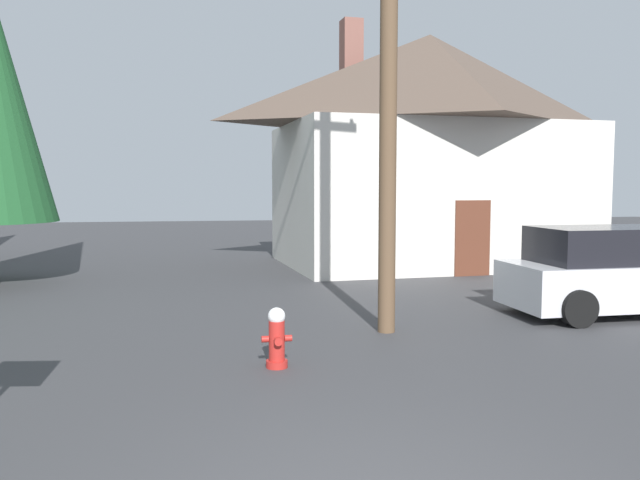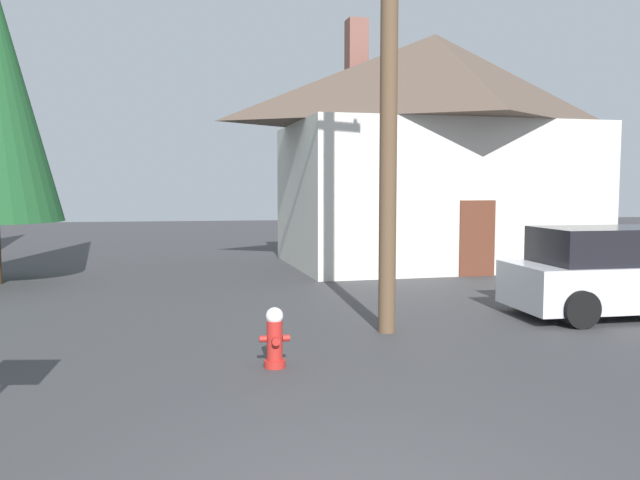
{
  "view_description": "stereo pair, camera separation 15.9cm",
  "coord_description": "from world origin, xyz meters",
  "px_view_note": "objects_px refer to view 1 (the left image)",
  "views": [
    {
      "loc": [
        -1.21,
        -4.29,
        2.38
      ],
      "look_at": [
        0.62,
        5.62,
        1.53
      ],
      "focal_mm": 36.21,
      "sensor_mm": 36.0,
      "label": 1
    },
    {
      "loc": [
        -1.06,
        -4.31,
        2.38
      ],
      "look_at": [
        0.62,
        5.62,
        1.53
      ],
      "focal_mm": 36.21,
      "sensor_mm": 36.0,
      "label": 2
    }
  ],
  "objects_px": {
    "fire_hydrant": "(277,338)",
    "parked_car": "(617,273)",
    "house": "(428,146)",
    "utility_pole": "(389,61)"
  },
  "relations": [
    {
      "from": "fire_hydrant",
      "to": "parked_car",
      "type": "relative_size",
      "value": 0.19
    },
    {
      "from": "house",
      "to": "fire_hydrant",
      "type": "bearing_deg",
      "value": -119.18
    },
    {
      "from": "fire_hydrant",
      "to": "utility_pole",
      "type": "xyz_separation_m",
      "value": [
        2.0,
        1.74,
        3.96
      ]
    },
    {
      "from": "utility_pole",
      "to": "parked_car",
      "type": "bearing_deg",
      "value": 7.73
    },
    {
      "from": "utility_pole",
      "to": "parked_car",
      "type": "xyz_separation_m",
      "value": [
        4.61,
        0.63,
        -3.58
      ]
    },
    {
      "from": "utility_pole",
      "to": "parked_car",
      "type": "distance_m",
      "value": 5.87
    },
    {
      "from": "house",
      "to": "parked_car",
      "type": "bearing_deg",
      "value": -84.71
    },
    {
      "from": "fire_hydrant",
      "to": "house",
      "type": "bearing_deg",
      "value": 60.82
    },
    {
      "from": "fire_hydrant",
      "to": "utility_pole",
      "type": "height_order",
      "value": "utility_pole"
    },
    {
      "from": "house",
      "to": "parked_car",
      "type": "height_order",
      "value": "house"
    }
  ]
}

